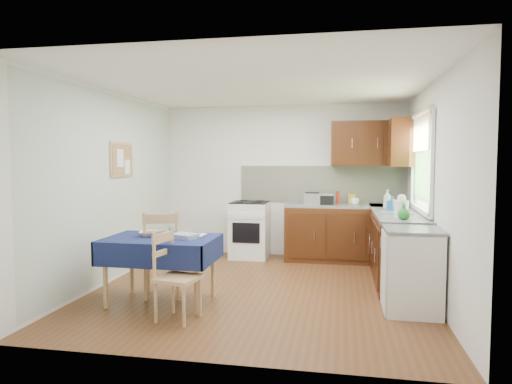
% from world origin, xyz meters
% --- Properties ---
extents(floor, '(4.20, 4.20, 0.00)m').
position_xyz_m(floor, '(0.00, 0.00, 0.00)').
color(floor, '#533416').
rests_on(floor, ground).
extents(ceiling, '(4.00, 4.20, 0.02)m').
position_xyz_m(ceiling, '(0.00, 0.00, 2.50)').
color(ceiling, white).
rests_on(ceiling, wall_back).
extents(wall_back, '(4.00, 0.02, 2.50)m').
position_xyz_m(wall_back, '(0.00, 2.10, 1.25)').
color(wall_back, white).
rests_on(wall_back, ground).
extents(wall_front, '(4.00, 0.02, 2.50)m').
position_xyz_m(wall_front, '(0.00, -2.10, 1.25)').
color(wall_front, white).
rests_on(wall_front, ground).
extents(wall_left, '(0.02, 4.20, 2.50)m').
position_xyz_m(wall_left, '(-2.00, 0.00, 1.25)').
color(wall_left, silver).
rests_on(wall_left, ground).
extents(wall_right, '(0.02, 4.20, 2.50)m').
position_xyz_m(wall_right, '(2.00, 0.00, 1.25)').
color(wall_right, white).
rests_on(wall_right, ground).
extents(base_cabinets, '(1.90, 2.30, 0.86)m').
position_xyz_m(base_cabinets, '(1.36, 1.26, 0.43)').
color(base_cabinets, '#341A09').
rests_on(base_cabinets, ground).
extents(worktop_back, '(1.90, 0.60, 0.04)m').
position_xyz_m(worktop_back, '(1.05, 1.80, 0.88)').
color(worktop_back, slate).
rests_on(worktop_back, base_cabinets).
extents(worktop_right, '(0.60, 1.70, 0.04)m').
position_xyz_m(worktop_right, '(1.70, 0.65, 0.88)').
color(worktop_right, slate).
rests_on(worktop_right, base_cabinets).
extents(worktop_corner, '(0.60, 0.60, 0.04)m').
position_xyz_m(worktop_corner, '(1.70, 1.80, 0.88)').
color(worktop_corner, slate).
rests_on(worktop_corner, base_cabinets).
extents(splashback, '(2.70, 0.02, 0.60)m').
position_xyz_m(splashback, '(0.65, 2.08, 1.20)').
color(splashback, beige).
rests_on(splashback, wall_back).
extents(upper_cabinets, '(1.20, 0.85, 0.70)m').
position_xyz_m(upper_cabinets, '(1.52, 1.80, 1.85)').
color(upper_cabinets, '#341A09').
rests_on(upper_cabinets, wall_back).
extents(stove, '(0.60, 0.61, 0.92)m').
position_xyz_m(stove, '(-0.50, 1.80, 0.46)').
color(stove, white).
rests_on(stove, ground).
extents(window, '(0.04, 1.48, 1.26)m').
position_xyz_m(window, '(1.97, 0.70, 1.65)').
color(window, '#2A5422').
rests_on(window, wall_right).
extents(fridge, '(0.58, 0.60, 0.89)m').
position_xyz_m(fridge, '(1.70, -0.55, 0.44)').
color(fridge, white).
rests_on(fridge, ground).
extents(corkboard, '(0.04, 0.62, 0.47)m').
position_xyz_m(corkboard, '(-1.97, 0.30, 1.60)').
color(corkboard, tan).
rests_on(corkboard, wall_left).
extents(dining_table, '(1.22, 0.82, 0.74)m').
position_xyz_m(dining_table, '(-1.00, -0.72, 0.63)').
color(dining_table, '#101E40').
rests_on(dining_table, ground).
extents(chair_far, '(0.56, 0.56, 1.01)m').
position_xyz_m(chair_far, '(-1.07, -0.51, 0.53)').
color(chair_far, tan).
rests_on(chair_far, ground).
extents(chair_near, '(0.46, 0.46, 0.89)m').
position_xyz_m(chair_near, '(-0.67, -1.21, 0.47)').
color(chair_near, tan).
rests_on(chair_near, ground).
extents(toaster, '(0.25, 0.15, 0.19)m').
position_xyz_m(toaster, '(0.52, 1.70, 0.99)').
color(toaster, silver).
rests_on(toaster, worktop_back).
extents(sandwich_press, '(0.30, 0.26, 0.17)m').
position_xyz_m(sandwich_press, '(0.70, 1.77, 0.99)').
color(sandwich_press, black).
rests_on(sandwich_press, worktop_back).
extents(sauce_bottle, '(0.05, 0.05, 0.21)m').
position_xyz_m(sauce_bottle, '(0.91, 1.75, 1.00)').
color(sauce_bottle, '#B2240E').
rests_on(sauce_bottle, worktop_back).
extents(yellow_packet, '(0.12, 0.09, 0.15)m').
position_xyz_m(yellow_packet, '(1.13, 1.97, 0.97)').
color(yellow_packet, yellow).
rests_on(yellow_packet, worktop_back).
extents(dish_rack, '(0.39, 0.29, 0.18)m').
position_xyz_m(dish_rack, '(1.67, 0.67, 0.92)').
color(dish_rack, gray).
rests_on(dish_rack, worktop_right).
extents(kettle, '(0.17, 0.17, 0.28)m').
position_xyz_m(kettle, '(1.68, 0.26, 1.02)').
color(kettle, white).
rests_on(kettle, worktop_right).
extents(cup, '(0.17, 0.17, 0.11)m').
position_xyz_m(cup, '(1.17, 1.72, 0.95)').
color(cup, white).
rests_on(cup, worktop_back).
extents(soap_bottle_a, '(0.15, 0.15, 0.28)m').
position_xyz_m(soap_bottle_a, '(1.60, 1.14, 1.04)').
color(soap_bottle_a, white).
rests_on(soap_bottle_a, worktop_right).
extents(soap_bottle_b, '(0.13, 0.13, 0.20)m').
position_xyz_m(soap_bottle_b, '(1.65, 1.03, 1.00)').
color(soap_bottle_b, '#1D63AA').
rests_on(soap_bottle_b, worktop_right).
extents(soap_bottle_c, '(0.20, 0.20, 0.18)m').
position_xyz_m(soap_bottle_c, '(1.68, 0.05, 0.99)').
color(soap_bottle_c, '#227D2A').
rests_on(soap_bottle_c, worktop_right).
extents(plate_bowl, '(0.26, 0.26, 0.05)m').
position_xyz_m(plate_bowl, '(-1.17, -0.66, 0.76)').
color(plate_bowl, '#F5E9C8').
rests_on(plate_bowl, dining_table).
extents(book, '(0.19, 0.25, 0.02)m').
position_xyz_m(book, '(-0.72, -0.57, 0.74)').
color(book, white).
rests_on(book, dining_table).
extents(spice_jar, '(0.04, 0.04, 0.09)m').
position_xyz_m(spice_jar, '(-0.94, -0.57, 0.78)').
color(spice_jar, green).
rests_on(spice_jar, dining_table).
extents(tea_towel, '(0.33, 0.30, 0.05)m').
position_xyz_m(tea_towel, '(-0.73, -0.72, 0.76)').
color(tea_towel, navy).
rests_on(tea_towel, dining_table).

